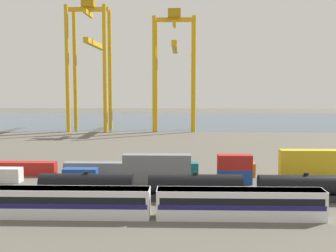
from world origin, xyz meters
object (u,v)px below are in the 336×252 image
Objects in this scene: freight_tank_row at (250,187)px; passenger_train at (153,202)px; shipping_container_0 at (5,175)px; shipping_container_1 at (80,176)px; shipping_container_7 at (96,169)px; shipping_container_4 at (234,176)px; gantry_crane_central at (174,58)px; shipping_container_10 at (311,170)px; gantry_crane_west at (91,54)px.

passenger_train is at bearing -148.35° from freight_tank_row.
shipping_container_0 and shipping_container_1 have the same top height.
shipping_container_7 is at bearing 21.85° from shipping_container_0.
shipping_container_4 is at bearing 0.00° from shipping_container_1.
gantry_crane_central reaches higher than shipping_container_1.
shipping_container_1 and shipping_container_10 have the same top height.
shipping_container_4 is (27.56, 0.00, 0.00)m from shipping_container_1.
shipping_container_1 and shipping_container_4 have the same top height.
gantry_crane_central is at bearing 80.68° from shipping_container_7.
passenger_train reaches higher than shipping_container_1.
freight_tank_row is at bearing -32.48° from shipping_container_7.
shipping_container_0 is (-42.29, 11.05, -0.75)m from freight_tank_row.
gantry_crane_central is (32.79, 0.55, -1.83)m from gantry_crane_west.
passenger_train is 16.59m from freight_tank_row.
passenger_train is at bearing -90.62° from gantry_crane_central.
passenger_train is at bearing -74.15° from gantry_crane_west.
shipping_container_1 is 0.12× the size of gantry_crane_west.
shipping_container_0 is at bearing -87.87° from gantry_crane_west.
shipping_container_7 and shipping_container_10 have the same top height.
shipping_container_0 is at bearing 180.00° from shipping_container_1.
shipping_container_1 is at bearing -171.88° from shipping_container_10.
gantry_crane_west is at bearing 105.85° from passenger_train.
passenger_train is 114.71m from gantry_crane_central.
shipping_container_4 is 0.13× the size of gantry_crane_central.
freight_tank_row is at bearing -82.86° from gantry_crane_central.
shipping_container_10 is (28.62, 25.89, -0.84)m from passenger_train.
shipping_container_7 is 0.24× the size of gantry_crane_west.
gantry_crane_central is at bearing 80.37° from shipping_container_1.
shipping_container_4 is 0.12× the size of gantry_crane_west.
gantry_crane_central reaches higher than freight_tank_row.
passenger_train is 3.68× the size of shipping_container_10.
shipping_container_7 is (15.30, 6.13, 0.00)m from shipping_container_0.
gantry_crane_west is (-60.19, 85.29, 28.60)m from shipping_container_10.
freight_tank_row is 10.60× the size of shipping_container_4.
shipping_container_7 is (-26.04, 6.13, 0.00)m from shipping_container_4.
shipping_container_0 is 1.00× the size of shipping_container_4.
gantry_crane_west is at bearing 114.03° from freight_tank_row.
passenger_train is 23.76m from shipping_container_4.
shipping_container_0 is 100.20m from gantry_crane_central.
shipping_container_0 is 0.50× the size of shipping_container_10.
shipping_container_0 is at bearing -173.84° from shipping_container_10.
freight_tank_row is 115.61m from gantry_crane_west.
shipping_container_7 is 0.26× the size of gantry_crane_central.
shipping_container_0 and shipping_container_4 have the same top height.
shipping_container_10 is at bearing -54.79° from gantry_crane_west.
shipping_container_1 is (13.78, 0.00, 0.00)m from shipping_container_0.
shipping_container_4 is at bearing 0.00° from shipping_container_0.
shipping_container_7 is 91.02m from gantry_crane_central.
freight_tank_row reaches higher than shipping_container_10.
shipping_container_0 and shipping_container_10 have the same top height.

